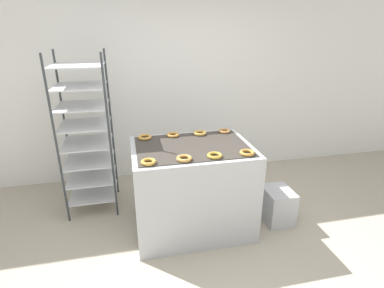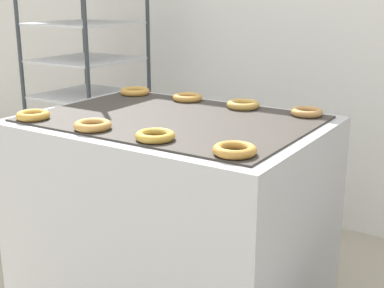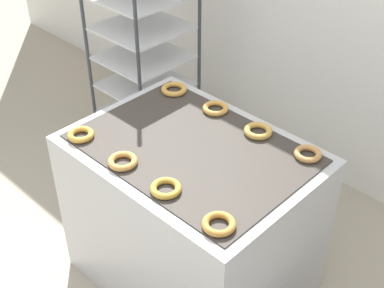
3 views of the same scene
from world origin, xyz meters
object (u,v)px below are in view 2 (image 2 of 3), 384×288
Objects in this scene: fryer_machine at (174,224)px; donut_far_left at (135,91)px; donut_near_right at (235,150)px; donut_near_left at (33,115)px; donut_far_right at (307,112)px; donut_far_midright at (243,105)px; donut_near_midright at (155,136)px; baking_rack_cart at (87,78)px; donut_near_midleft at (93,125)px; donut_far_midleft at (188,97)px.

donut_far_left reaches higher than fryer_machine.
donut_near_left is at bearing -179.50° from donut_near_right.
donut_far_right is (0.93, 0.67, -0.00)m from donut_near_left.
donut_far_right is (0.30, 0.01, -0.00)m from donut_far_midright.
donut_near_midright is 0.96× the size of donut_far_midright.
baking_rack_cart is 12.98× the size of donut_near_right.
donut_far_midright is at bearing 64.80° from donut_near_midleft.
baking_rack_cart is 13.13× the size of donut_near_midright.
baking_rack_cart is at bearing 152.82° from donut_far_left.
donut_far_midleft is (-0.14, 0.34, 0.50)m from fryer_machine.
donut_far_left is 1.04× the size of donut_far_midleft.
donut_near_left is (0.63, -0.98, 0.03)m from baking_rack_cart.
donut_far_midright is at bearing 46.11° from donut_near_left.
donut_far_midleft is at bearing 89.96° from donut_near_midleft.
donut_far_left is 0.91m from donut_far_right.
fryer_machine is 0.75m from donut_far_left.
donut_near_right is 0.96× the size of donut_far_left.
donut_far_midleft is (0.31, 0.01, -0.00)m from donut_far_left.
donut_far_midleft is (0.33, 0.67, -0.00)m from donut_near_left.
fryer_machine is 0.75m from donut_far_right.
baking_rack_cart is 0.72m from donut_far_left.
donut_near_midright is 0.64m from donut_far_midright.
donut_near_midright and donut_near_right have the same top height.
donut_far_right is (1.56, -0.32, 0.03)m from baking_rack_cart.
donut_near_left is at bearing -57.39° from baking_rack_cart.
donut_near_midleft is 1.01× the size of donut_near_midright.
baking_rack_cart reaches higher than fryer_machine.
donut_near_left is (-0.47, -0.33, 0.50)m from fryer_machine.
donut_near_midleft reaches higher than fryer_machine.
donut_near_midleft is 0.66m from donut_far_midleft.
donut_far_midright is (0.31, -0.01, 0.00)m from donut_far_midleft.
donut_near_left is 0.94m from donut_near_right.
donut_far_midright is at bearing -2.12° from donut_far_midleft.
donut_far_midleft is at bearing -179.82° from donut_far_right.
donut_near_midleft is 0.29m from donut_near_midright.
fryer_machine is at bearing 145.27° from donut_near_right.
donut_near_midright reaches higher than fryer_machine.
donut_far_left is (-0.60, 0.64, 0.00)m from donut_near_midright.
fryer_machine is 0.61m from donut_near_midleft.
donut_near_midleft is at bearing -178.65° from donut_near_midright.
donut_near_midleft is 1.07× the size of donut_far_right.
donut_near_left is at bearing -144.75° from fryer_machine.
donut_far_midleft is at bearing 2.44° from donut_far_left.
fryer_machine is at bearing -116.48° from donut_far_midright.
donut_near_midleft is at bearing -90.04° from donut_far_midleft.
donut_near_midright is 0.73m from donut_far_right.
donut_near_midleft reaches higher than donut_far_midleft.
donut_far_midright is at bearing 0.18° from donut_far_left.
donut_near_right and donut_far_left have the same top height.
baking_rack_cart reaches higher than donut_near_left.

